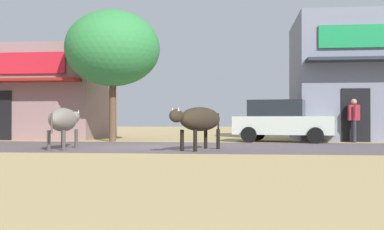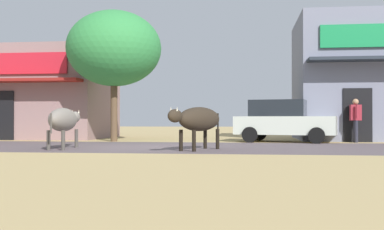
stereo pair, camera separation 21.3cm
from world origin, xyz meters
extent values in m
plane|color=tan|center=(0.00, 0.00, 0.00)|extent=(80.00, 80.00, 0.00)
cube|color=#5C4F53|center=(0.00, 0.00, 0.00)|extent=(72.00, 5.93, 0.00)
cube|color=gray|center=(-7.64, 6.45, 2.09)|extent=(8.69, 4.96, 4.18)
cube|color=black|center=(-7.08, 3.94, 1.05)|extent=(1.10, 0.06, 2.10)
cube|color=gray|center=(8.75, 6.45, 2.65)|extent=(6.43, 4.96, 5.31)
cube|color=black|center=(7.60, 3.94, 1.05)|extent=(1.10, 0.06, 2.10)
cylinder|color=brown|center=(-1.97, 3.33, 1.25)|extent=(0.27, 0.27, 2.50)
ellipsoid|color=#328842|center=(-1.97, 3.33, 3.73)|extent=(3.78, 3.78, 3.02)
cube|color=silver|center=(4.84, 3.72, 0.65)|extent=(4.11, 2.59, 0.70)
cube|color=#1E2328|center=(4.56, 3.78, 1.32)|extent=(2.41, 2.08, 0.64)
cylinder|color=black|center=(6.25, 4.33, 0.30)|extent=(0.62, 0.31, 0.60)
cylinder|color=black|center=(5.85, 2.57, 0.30)|extent=(0.62, 0.31, 0.60)
cylinder|color=black|center=(3.83, 4.87, 0.30)|extent=(0.62, 0.31, 0.60)
cylinder|color=black|center=(3.44, 3.11, 0.30)|extent=(0.62, 0.31, 0.60)
ellipsoid|color=gray|center=(-2.14, -1.43, 0.88)|extent=(0.78, 2.11, 0.71)
ellipsoid|color=gray|center=(-2.25, -0.15, 0.97)|extent=(0.33, 0.58, 0.36)
cone|color=beige|center=(-2.36, -0.11, 1.15)|extent=(0.06, 0.06, 0.12)
cone|color=beige|center=(-2.16, -0.09, 1.15)|extent=(0.06, 0.06, 0.12)
cylinder|color=#49443E|center=(-2.41, -0.78, 0.29)|extent=(0.11, 0.11, 0.58)
cylinder|color=#49443E|center=(-1.99, -0.74, 0.29)|extent=(0.11, 0.11, 0.58)
cylinder|color=#49443E|center=(-2.30, -2.12, 0.29)|extent=(0.11, 0.11, 0.58)
cylinder|color=#49443E|center=(-1.87, -2.08, 0.29)|extent=(0.11, 0.11, 0.58)
cylinder|color=#49443E|center=(-2.05, -2.51, 0.78)|extent=(0.05, 0.05, 0.57)
ellipsoid|color=#2F261C|center=(1.99, -1.43, 0.90)|extent=(1.44, 2.09, 0.70)
ellipsoid|color=#2F261C|center=(1.44, -2.56, 0.98)|extent=(0.50, 0.63, 0.36)
cone|color=beige|center=(1.51, -2.65, 1.16)|extent=(0.06, 0.06, 0.12)
cone|color=beige|center=(1.33, -2.57, 1.16)|extent=(0.06, 0.06, 0.12)
cylinder|color=black|center=(1.89, -2.11, 0.30)|extent=(0.11, 0.11, 0.60)
cylinder|color=black|center=(1.51, -1.93, 0.30)|extent=(0.11, 0.11, 0.60)
cylinder|color=black|center=(2.47, -0.93, 0.30)|extent=(0.11, 0.11, 0.60)
cylinder|color=black|center=(2.08, -0.74, 0.30)|extent=(0.11, 0.11, 0.60)
cylinder|color=black|center=(2.45, -0.47, 0.80)|extent=(0.05, 0.05, 0.56)
cylinder|color=#262633|center=(7.45, 3.67, 0.42)|extent=(0.14, 0.14, 0.85)
cylinder|color=#262633|center=(7.45, 3.49, 0.42)|extent=(0.14, 0.14, 0.85)
cube|color=maroon|center=(7.45, 3.58, 1.15)|extent=(0.41, 0.27, 0.60)
sphere|color=tan|center=(7.45, 3.58, 1.56)|extent=(0.23, 0.23, 0.23)
cylinder|color=maroon|center=(7.45, 3.84, 1.18)|extent=(0.09, 0.09, 0.54)
cylinder|color=maroon|center=(7.45, 3.32, 1.18)|extent=(0.09, 0.09, 0.54)
camera|label=1|loc=(3.18, -14.96, 0.90)|focal=43.93mm
camera|label=2|loc=(3.39, -14.94, 0.90)|focal=43.93mm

